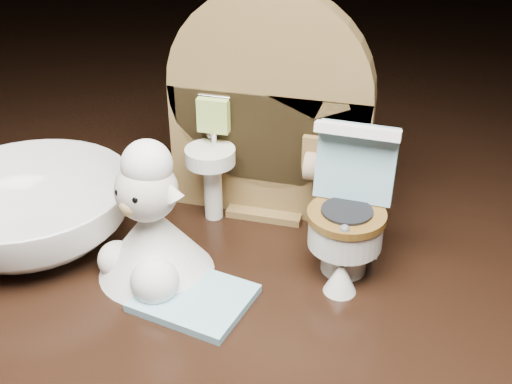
% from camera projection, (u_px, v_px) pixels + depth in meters
% --- Properties ---
extents(backdrop_panel, '(0.13, 0.05, 0.15)m').
position_uv_depth(backdrop_panel, '(268.00, 121.00, 0.40)').
color(backdrop_panel, brown).
rests_on(backdrop_panel, ground).
extents(toy_toilet, '(0.05, 0.06, 0.09)m').
position_uv_depth(toy_toilet, '(350.00, 216.00, 0.37)').
color(toy_toilet, white).
rests_on(toy_toilet, ground).
extents(bath_mat, '(0.07, 0.06, 0.00)m').
position_uv_depth(bath_mat, '(194.00, 298.00, 0.35)').
color(bath_mat, '#83B3C5').
rests_on(bath_mat, ground).
extents(toilet_brush, '(0.02, 0.02, 0.04)m').
position_uv_depth(toilet_brush, '(341.00, 274.00, 0.36)').
color(toilet_brush, white).
rests_on(toilet_brush, ground).
extents(plush_lamb, '(0.07, 0.07, 0.09)m').
position_uv_depth(plush_lamb, '(151.00, 231.00, 0.36)').
color(plush_lamb, white).
rests_on(plush_lamb, ground).
extents(ceramic_bowl, '(0.14, 0.14, 0.04)m').
position_uv_depth(ceramic_bowl, '(31.00, 212.00, 0.40)').
color(ceramic_bowl, white).
rests_on(ceramic_bowl, ground).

